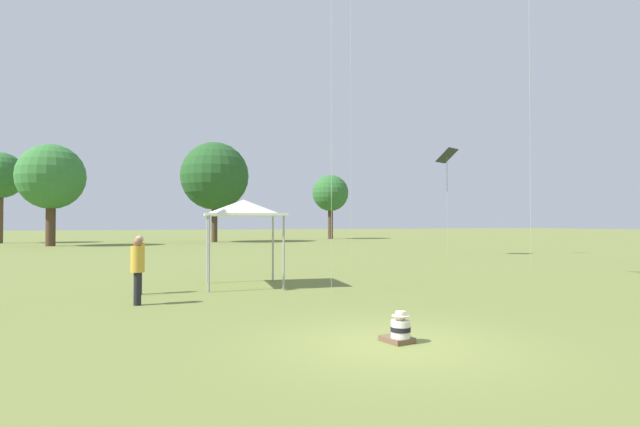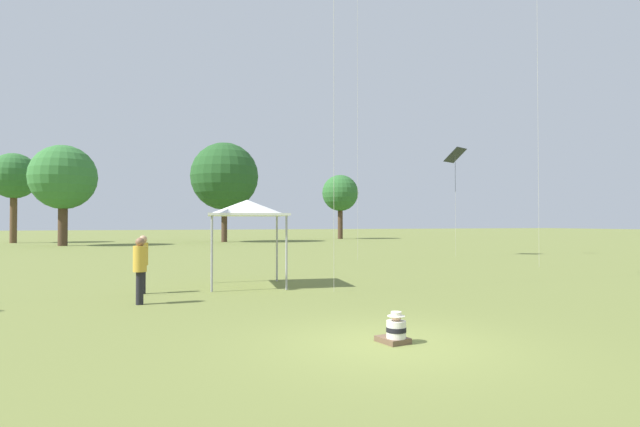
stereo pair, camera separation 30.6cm
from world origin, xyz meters
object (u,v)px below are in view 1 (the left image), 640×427
object	(u,v)px
kite_4	(447,157)
distant_tree_1	(330,193)
person_standing_2	(139,258)
distant_tree_0	(51,177)
distant_tree_3	(0,176)
seated_toddler	(400,330)
canopy_tent	(244,208)
distant_tree_2	(215,176)
person_standing_1	(138,265)

from	to	relation	value
kite_4	distant_tree_1	bearing A→B (deg)	-80.39
person_standing_2	distant_tree_0	xyz separation A→B (m)	(-7.04, 36.34, 5.35)
kite_4	distant_tree_3	xyz separation A→B (m)	(-32.46, 33.98, 0.61)
seated_toddler	distant_tree_1	xyz separation A→B (m)	(20.99, 54.32, 5.91)
canopy_tent	distant_tree_1	size ratio (longest dim) A/B	0.35
distant_tree_3	seated_toddler	bearing A→B (deg)	-72.11
distant_tree_0	distant_tree_3	xyz separation A→B (m)	(-5.99, 9.12, 0.71)
seated_toddler	kite_4	size ratio (longest dim) A/B	0.09
distant_tree_1	distant_tree_2	distance (m)	17.43
kite_4	person_standing_1	bearing A→B (deg)	54.09
distant_tree_2	distant_tree_0	bearing A→B (deg)	-165.31
distant_tree_1	distant_tree_2	bearing A→B (deg)	-161.28
distant_tree_0	seated_toddler	bearing A→B (deg)	-75.72
person_standing_2	distant_tree_3	distance (m)	47.68
seated_toddler	kite_4	bearing A→B (deg)	41.73
person_standing_1	canopy_tent	world-z (taller)	canopy_tent
person_standing_1	canopy_tent	xyz separation A→B (m)	(3.49, 2.87, 1.61)
distant_tree_0	canopy_tent	bearing A→B (deg)	-73.65
person_standing_1	distant_tree_1	bearing A→B (deg)	65.30
person_standing_1	kite_4	world-z (taller)	kite_4
distant_tree_1	distant_tree_0	bearing A→B (deg)	-163.24
person_standing_2	distant_tree_0	bearing A→B (deg)	-163.20
kite_4	distant_tree_3	world-z (taller)	distant_tree_3
seated_toddler	canopy_tent	distance (m)	9.37
canopy_tent	distant_tree_3	bearing A→B (deg)	110.18
distant_tree_0	distant_tree_3	distance (m)	10.94
distant_tree_2	person_standing_2	bearing A→B (deg)	-102.31
seated_toddler	distant_tree_3	size ratio (longest dim) A/B	0.06
person_standing_2	kite_4	bearing A→B (deg)	126.42
kite_4	distant_tree_1	xyz separation A→B (m)	(5.87, 34.59, -0.41)
person_standing_1	distant_tree_0	size ratio (longest dim) A/B	0.19
person_standing_1	kite_4	distance (m)	24.41
person_standing_2	distant_tree_3	xyz separation A→B (m)	(-13.03, 45.46, 6.06)
kite_4	distant_tree_2	world-z (taller)	distant_tree_2
seated_toddler	distant_tree_1	distance (m)	58.53
person_standing_2	distant_tree_3	size ratio (longest dim) A/B	0.19
distant_tree_0	distant_tree_3	bearing A→B (deg)	123.28
distant_tree_2	distant_tree_3	distance (m)	22.43
canopy_tent	kite_4	distance (m)	19.67
seated_toddler	distant_tree_2	distance (m)	49.48
canopy_tent	person_standing_2	bearing A→B (deg)	-167.40
distant_tree_0	distant_tree_3	world-z (taller)	distant_tree_3
kite_4	distant_tree_0	bearing A→B (deg)	-23.96
distant_tree_1	distant_tree_2	world-z (taller)	distant_tree_2
person_standing_1	distant_tree_2	xyz separation A→B (m)	(8.93, 42.61, 6.37)
canopy_tent	kite_4	bearing A→B (deg)	33.78
person_standing_1	distant_tree_3	xyz separation A→B (m)	(-12.94, 47.57, 6.09)
kite_4	distant_tree_1	size ratio (longest dim) A/B	0.82
person_standing_2	canopy_tent	world-z (taller)	canopy_tent
canopy_tent	distant_tree_1	world-z (taller)	distant_tree_1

